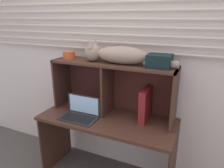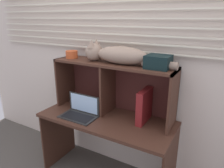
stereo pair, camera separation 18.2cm
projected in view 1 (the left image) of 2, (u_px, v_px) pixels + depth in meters
back_panel_with_blinds at (120, 55)px, 2.10m from camera, size 4.40×0.08×2.50m
desk at (107, 131)px, 2.04m from camera, size 1.31×0.56×0.70m
hutch_shelf_unit at (113, 79)px, 2.03m from camera, size 1.21×0.30×0.52m
cat at (117, 54)px, 1.90m from camera, size 0.89×0.19×0.21m
laptop at (81, 113)px, 2.00m from camera, size 0.36×0.21×0.20m
binder_upright at (146, 105)px, 1.92m from camera, size 0.06×0.26×0.31m
book_stack at (88, 105)px, 2.20m from camera, size 0.16×0.24×0.07m
small_basket at (69, 55)px, 2.12m from camera, size 0.12×0.12×0.08m
storage_box at (160, 61)px, 1.75m from camera, size 0.20×0.18×0.11m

